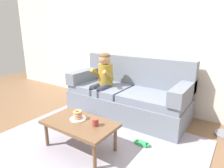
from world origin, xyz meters
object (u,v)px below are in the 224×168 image
at_px(person_child, 103,78).
at_px(mug, 95,122).
at_px(coffee_table, 80,125).
at_px(donut, 78,117).
at_px(couch, 128,95).
at_px(toy_controller, 142,144).

relative_size(person_child, mug, 12.24).
xyz_separation_m(coffee_table, donut, (-0.07, 0.05, 0.07)).
relative_size(couch, toy_controller, 9.25).
bearing_deg(person_child, donut, -70.63).
xyz_separation_m(mug, toy_controller, (0.41, 0.47, -0.40)).
relative_size(coffee_table, person_child, 0.84).
bearing_deg(couch, person_child, -151.93).
height_order(coffee_table, toy_controller, coffee_table).
distance_m(coffee_table, mug, 0.24).
distance_m(couch, donut, 1.24).
xyz_separation_m(donut, toy_controller, (0.70, 0.46, -0.39)).
bearing_deg(couch, coffee_table, -88.91).
distance_m(couch, toy_controller, 1.07).
height_order(donut, mug, mug).
distance_m(person_child, donut, 1.12).
height_order(donut, toy_controller, donut).
xyz_separation_m(donut, mug, (0.29, -0.01, 0.01)).
bearing_deg(donut, person_child, 109.37).
xyz_separation_m(couch, toy_controller, (0.66, -0.78, -0.33)).
distance_m(coffee_table, person_child, 1.20).
height_order(couch, toy_controller, couch).
height_order(couch, donut, couch).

